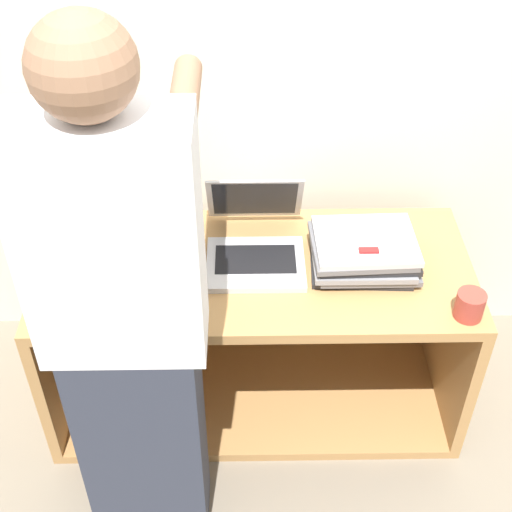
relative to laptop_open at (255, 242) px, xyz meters
name	(u,v)px	position (x,y,z in m)	size (l,w,h in m)	color
ground_plane	(257,461)	(0.00, -0.37, -0.67)	(12.00, 12.00, 0.00)	#756B5B
wall_back	(254,39)	(0.00, 0.35, 0.53)	(8.00, 0.05, 2.40)	beige
cart	(255,320)	(0.00, 0.00, -0.36)	(1.39, 0.61, 0.62)	#A87A47
laptop_open	(255,242)	(0.00, 0.00, 0.00)	(0.31, 0.38, 0.24)	#B7B7BC
laptop_stack_left	(147,257)	(-0.34, -0.06, 0.00)	(0.33, 0.27, 0.09)	gray
laptop_stack_right	(363,252)	(0.34, -0.06, 0.01)	(0.34, 0.28, 0.11)	#232326
person	(127,330)	(-0.33, -0.53, 0.15)	(0.40, 0.53, 1.63)	#2D3342
mug	(470,305)	(0.62, -0.29, -0.01)	(0.09, 0.09, 0.09)	#9E382D
inventory_tag	(369,250)	(0.34, -0.13, 0.06)	(0.06, 0.02, 0.01)	red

